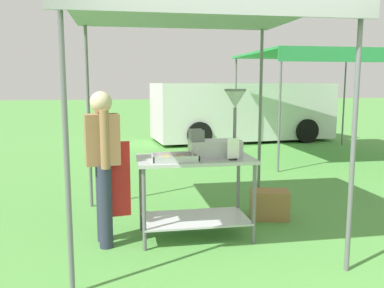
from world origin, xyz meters
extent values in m
plane|color=#519342|center=(0.00, 6.00, 0.00)|extent=(70.00, 70.00, 0.00)
cylinder|color=slate|center=(-1.37, -0.02, 1.22)|extent=(0.04, 0.04, 2.44)
cylinder|color=slate|center=(1.04, -0.02, 1.22)|extent=(0.04, 0.04, 2.44)
cylinder|color=slate|center=(-1.37, 2.41, 1.22)|extent=(0.04, 0.04, 2.44)
cylinder|color=slate|center=(1.04, 2.41, 1.22)|extent=(0.04, 0.04, 2.44)
cube|color=#939399|center=(-0.17, 1.20, 2.46)|extent=(2.61, 2.63, 0.05)
cube|color=#B7B7BC|center=(-0.17, 1.05, 0.87)|extent=(1.25, 0.69, 0.04)
cube|color=#B7B7BC|center=(-0.17, 1.05, 0.21)|extent=(1.15, 0.64, 0.02)
cylinder|color=slate|center=(-0.74, 0.75, 0.43)|extent=(0.04, 0.04, 0.86)
cylinder|color=slate|center=(0.41, 0.75, 0.43)|extent=(0.04, 0.04, 0.86)
cylinder|color=slate|center=(-0.74, 1.34, 0.43)|extent=(0.04, 0.04, 0.86)
cylinder|color=slate|center=(0.41, 1.34, 0.43)|extent=(0.04, 0.04, 0.86)
cube|color=#B7B7BC|center=(-0.41, 0.90, 0.90)|extent=(0.47, 0.31, 0.01)
cube|color=#B7B7BC|center=(-0.41, 0.75, 0.93)|extent=(0.47, 0.01, 0.06)
cube|color=#B7B7BC|center=(-0.41, 1.04, 0.93)|extent=(0.47, 0.01, 0.06)
cube|color=#B7B7BC|center=(-0.64, 0.90, 0.93)|extent=(0.01, 0.31, 0.06)
cube|color=#B7B7BC|center=(-0.18, 0.90, 0.93)|extent=(0.01, 0.31, 0.06)
torus|color=gold|center=(-0.29, 0.86, 0.92)|extent=(0.10, 0.10, 0.03)
torus|color=gold|center=(-0.49, 0.96, 0.92)|extent=(0.11, 0.11, 0.03)
torus|color=gold|center=(-0.33, 0.96, 0.92)|extent=(0.10, 0.10, 0.03)
torus|color=gold|center=(-0.34, 0.80, 0.92)|extent=(0.11, 0.11, 0.03)
torus|color=gold|center=(-0.54, 0.90, 0.92)|extent=(0.12, 0.12, 0.03)
torus|color=gold|center=(-0.43, 0.82, 0.92)|extent=(0.12, 0.12, 0.03)
torus|color=gold|center=(-0.40, 0.92, 0.92)|extent=(0.12, 0.12, 0.03)
cube|color=#B7B7BC|center=(0.06, 1.08, 0.98)|extent=(0.56, 0.28, 0.18)
cube|color=slate|center=(-0.15, 1.08, 1.13)|extent=(0.14, 0.22, 0.12)
cylinder|color=slate|center=(0.28, 1.08, 1.25)|extent=(0.04, 0.04, 0.35)
cone|color=#B7B7BC|center=(0.28, 1.08, 1.51)|extent=(0.23, 0.23, 0.18)
cylinder|color=slate|center=(0.28, 1.08, 1.62)|extent=(0.24, 0.24, 0.02)
cube|color=black|center=(0.20, 0.84, 0.90)|extent=(0.08, 0.05, 0.02)
cube|color=white|center=(0.20, 0.84, 1.02)|extent=(0.13, 0.02, 0.21)
cylinder|color=#2D3347|center=(-1.16, 1.11, 0.43)|extent=(0.14, 0.14, 0.86)
cylinder|color=#2D3347|center=(-1.13, 0.91, 0.43)|extent=(0.14, 0.14, 0.86)
cube|color=#9E704C|center=(-1.14, 1.01, 1.12)|extent=(0.37, 0.27, 0.52)
cube|color=red|center=(-1.02, 1.03, 0.69)|extent=(0.32, 0.07, 0.80)
cylinder|color=#9E704C|center=(-1.18, 1.22, 1.15)|extent=(0.10, 0.10, 0.58)
cylinder|color=#9E704C|center=(-1.11, 0.79, 1.15)|extent=(0.10, 0.10, 0.58)
sphere|color=beige|center=(-1.14, 1.01, 1.50)|extent=(0.22, 0.22, 0.22)
cube|color=olive|center=(0.87, 1.50, 0.18)|extent=(0.54, 0.43, 0.36)
cube|color=white|center=(2.62, 8.51, 0.89)|extent=(5.34, 2.40, 1.60)
cube|color=#1E2833|center=(0.61, 8.31, 1.29)|extent=(0.26, 1.62, 0.70)
cylinder|color=black|center=(1.11, 7.42, 0.34)|extent=(0.70, 0.31, 0.68)
cylinder|color=black|center=(0.93, 9.28, 0.34)|extent=(0.70, 0.31, 0.68)
cylinder|color=black|center=(4.31, 7.74, 0.34)|extent=(0.70, 0.31, 0.68)
cylinder|color=black|center=(4.12, 9.59, 0.34)|extent=(0.70, 0.31, 0.68)
cylinder|color=slate|center=(2.01, 4.10, 1.16)|extent=(0.04, 0.04, 2.32)
cylinder|color=slate|center=(2.01, 7.10, 1.16)|extent=(0.04, 0.04, 2.32)
cylinder|color=slate|center=(5.07, 7.10, 1.16)|extent=(0.04, 0.04, 2.32)
cube|color=#2D934C|center=(3.54, 5.60, 2.34)|extent=(3.25, 3.20, 0.05)
cube|color=#2D934C|center=(3.54, 4.01, 2.21)|extent=(3.25, 0.02, 0.24)
camera|label=1|loc=(-0.96, -3.26, 1.69)|focal=38.55mm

